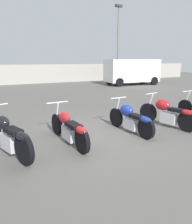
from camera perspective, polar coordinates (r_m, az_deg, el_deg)
The scene contains 8 objects.
ground_plane at distance 6.21m, azimuth 0.67°, elevation -6.14°, with size 60.00×60.00×0.00m, color #5B5954.
fence_back at distance 20.60m, azimuth -19.80°, elevation 9.17°, with size 40.00×0.04×1.71m.
light_pole_right at distance 23.00m, azimuth 5.81°, elevation 18.88°, with size 0.70×0.35×7.29m.
motorcycle_slot_1 at distance 5.25m, azimuth -21.96°, elevation -5.82°, with size 0.94×2.12×1.04m.
motorcycle_slot_2 at distance 5.56m, azimuth -7.08°, elevation -4.26°, with size 0.62×2.14×0.96m.
motorcycle_slot_3 at distance 6.45m, azimuth 9.02°, elevation -1.69°, with size 0.57×1.97×0.96m.
motorcycle_slot_4 at distance 7.28m, azimuth 18.21°, elevation -0.27°, with size 0.71×2.06×1.01m.
parked_van at distance 19.44m, azimuth 9.37°, elevation 10.56°, with size 4.75×2.33×2.15m.
Camera 1 is at (-2.75, -5.17, 2.07)m, focal length 35.00 mm.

